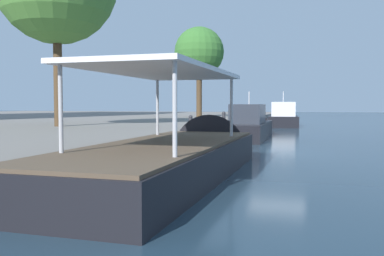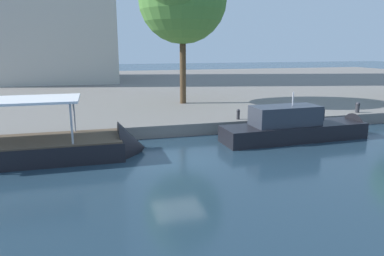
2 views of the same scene
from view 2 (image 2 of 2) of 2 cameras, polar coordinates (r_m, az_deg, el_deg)
ground_plane at (r=17.70m, az=-2.32°, el=-5.63°), size 220.00×220.00×0.00m
dock_promenade at (r=49.39m, az=-10.87°, el=6.56°), size 120.00×55.00×0.79m
tour_boat_1 at (r=19.80m, az=-23.94°, el=-3.70°), size 12.15×3.43×4.44m
motor_yacht_2 at (r=23.07m, az=17.23°, el=-0.19°), size 10.27×2.63×3.72m
mooring_bollard_0 at (r=29.54m, az=25.09°, el=3.08°), size 0.32×0.32×0.79m
mooring_bollard_1 at (r=24.41m, az=7.44°, el=2.27°), size 0.24×0.24×0.71m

